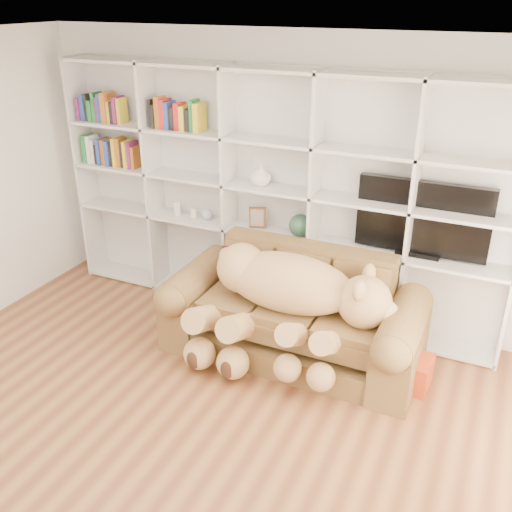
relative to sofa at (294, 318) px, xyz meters
The scene contains 15 objects.
floor 1.78m from the sofa, 106.81° to the right, with size 5.00×5.00×0.00m, color brown.
ceiling 2.92m from the sofa, 106.81° to the right, with size 5.00×5.00×0.00m, color white.
wall_back 1.39m from the sofa, 121.26° to the left, with size 5.00×0.02×2.70m, color white.
bookshelf 1.39m from the sofa, 137.04° to the left, with size 4.43×0.35×2.40m.
sofa is the anchor object (origin of this frame).
teddy_bear 0.35m from the sofa, 93.38° to the right, with size 1.69×0.92×0.98m.
throw_pillow 0.67m from the sofa, 164.84° to the left, with size 0.38×0.12×0.38m, color #540E12.
gift_box 1.08m from the sofa, ahead, with size 0.33×0.31×0.27m, color #CC431B.
tv 1.41m from the sofa, 37.29° to the left, with size 1.14×0.18×0.67m.
picture_frame 1.10m from the sofa, 135.34° to the left, with size 0.17×0.03×0.21m, color #51331B.
green_vase 0.91m from the sofa, 107.57° to the left, with size 0.21×0.21×0.21m, color #2C563C.
figurine_tall 1.78m from the sofa, 157.86° to the left, with size 0.07×0.07×0.14m, color white.
figurine_short 1.61m from the sofa, 155.03° to the left, with size 0.06×0.06×0.10m, color white.
snow_globe 1.48m from the sofa, 152.23° to the left, with size 0.11×0.11×0.11m, color silver.
shelf_vase 1.38m from the sofa, 133.94° to the left, with size 0.20×0.20×0.20m, color white.
Camera 1 is at (2.02, -2.41, 2.99)m, focal length 40.00 mm.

